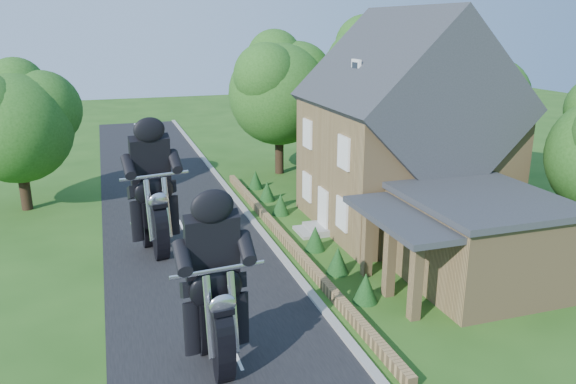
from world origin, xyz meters
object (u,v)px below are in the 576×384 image
object	(u,v)px
garden_wall	(286,240)
motorcycle_lead	(216,343)
annex	(476,238)
motorcycle_follow	(155,234)
house	(404,136)

from	to	relation	value
garden_wall	motorcycle_lead	size ratio (longest dim) A/B	12.70
garden_wall	motorcycle_lead	distance (m)	9.60
annex	motorcycle_follow	bearing A→B (deg)	149.65
garden_wall	annex	distance (m)	8.19
garden_wall	motorcycle_follow	xyz separation A→B (m)	(-5.60, 0.74, 0.68)
house	garden_wall	bearing A→B (deg)	-170.83
house	annex	xyz separation A→B (m)	(-0.62, -6.80, -2.58)
garden_wall	motorcycle_follow	distance (m)	5.69
garden_wall	house	xyz separation A→B (m)	(6.19, 1.00, 4.14)
motorcycle_lead	motorcycle_follow	bearing A→B (deg)	-89.92
garden_wall	annex	world-z (taller)	annex
house	annex	bearing A→B (deg)	-95.24
garden_wall	motorcycle_follow	world-z (taller)	motorcycle_follow
house	motorcycle_follow	xyz separation A→B (m)	(-11.79, -0.26, -3.46)
garden_wall	annex	bearing A→B (deg)	-46.16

